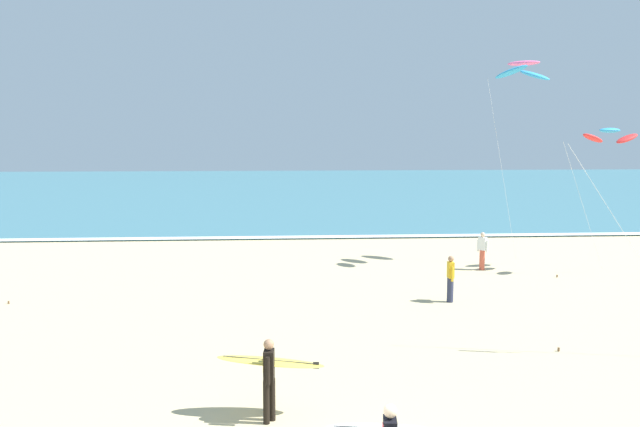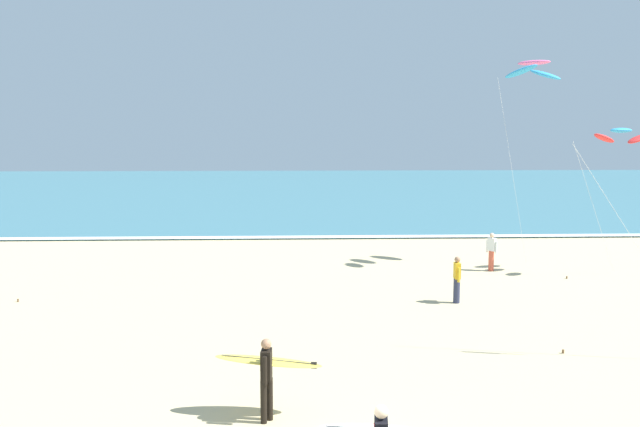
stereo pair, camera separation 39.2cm
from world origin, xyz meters
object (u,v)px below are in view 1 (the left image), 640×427
kite_arc_cobalt_mid (609,136)px  bystander_white_top (482,251)px  surfer_lead (270,369)px  kite_arc_rose_near (523,70)px  bystander_yellow_top (450,279)px

kite_arc_cobalt_mid → bystander_white_top: bearing=171.9°
bystander_white_top → surfer_lead: bearing=-121.8°
surfer_lead → kite_arc_rose_near: 19.72m
surfer_lead → bystander_white_top: surfer_lead is taller
surfer_lead → bystander_white_top: (8.69, 14.02, -0.23)m
surfer_lead → kite_arc_cobalt_mid: kite_arc_cobalt_mid is taller
surfer_lead → kite_arc_cobalt_mid: size_ratio=0.38×
surfer_lead → bystander_yellow_top: (6.01, 8.90, -0.23)m
bystander_yellow_top → surfer_lead: bearing=-124.0°
kite_arc_cobalt_mid → bystander_yellow_top: size_ratio=3.70×
kite_arc_rose_near → kite_arc_cobalt_mid: (3.01, -1.70, -2.72)m
kite_arc_rose_near → kite_arc_cobalt_mid: size_ratio=1.47×
kite_arc_rose_near → bystander_white_top: kite_arc_rose_near is taller
surfer_lead → kite_arc_cobalt_mid: 19.52m
kite_arc_rose_near → bystander_white_top: bearing=-151.2°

